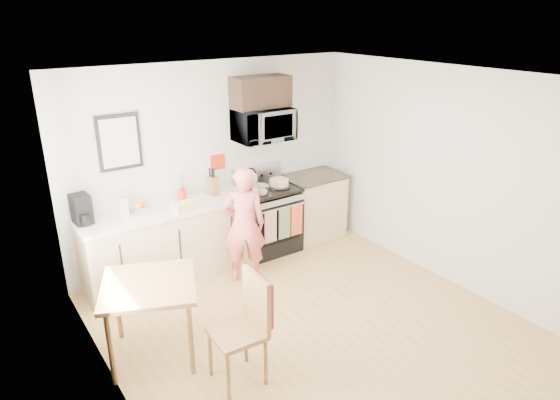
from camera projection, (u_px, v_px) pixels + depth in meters
floor at (322, 333)px, 5.22m from camera, size 4.60×4.60×0.00m
back_wall at (214, 162)px, 6.52m from camera, size 4.00×0.04×2.60m
left_wall at (117, 280)px, 3.69m from camera, size 0.04×4.60×2.60m
right_wall at (459, 181)px, 5.81m from camera, size 0.04×4.60×2.60m
ceiling at (331, 80)px, 4.29m from camera, size 4.00×4.60×0.04m
window at (88, 213)px, 4.23m from camera, size 0.06×1.40×1.50m
cabinet_left at (171, 245)px, 6.17m from camera, size 2.10×0.60×0.90m
countertop_left at (168, 209)px, 6.00m from camera, size 2.14×0.64×0.04m
cabinet_right at (313, 207)px, 7.35m from camera, size 0.84×0.60×0.90m
countertop_right at (313, 176)px, 7.18m from camera, size 0.88×0.64×0.04m
range at (268, 220)px, 6.91m from camera, size 0.76×0.70×1.16m
microwave at (263, 125)px, 6.52m from camera, size 0.76×0.51×0.42m
upper_cabinet at (261, 92)px, 6.40m from camera, size 0.76×0.35×0.40m
wall_art at (119, 142)px, 5.70m from camera, size 0.50×0.04×0.65m
wall_trivet at (218, 162)px, 6.53m from camera, size 0.20×0.02×0.20m
person at (244, 225)px, 6.03m from camera, size 0.63×0.54×1.46m
dining_table at (149, 292)px, 4.65m from camera, size 0.96×0.96×0.80m
chair at (251, 313)px, 4.40m from camera, size 0.50×0.46×1.03m
knife_block at (213, 185)px, 6.39m from camera, size 0.13×0.16×0.24m
utensil_crock at (181, 190)px, 6.22m from camera, size 0.10×0.10×0.31m
fruit_bowl at (139, 207)px, 5.91m from camera, size 0.24×0.24×0.11m
milk_carton at (124, 208)px, 5.68m from camera, size 0.10×0.10×0.24m
coffee_maker at (82, 210)px, 5.51m from camera, size 0.21×0.29×0.33m
bread_bag at (185, 206)px, 5.88m from camera, size 0.33×0.21×0.11m
cake at (279, 183)px, 6.75m from camera, size 0.31×0.31×0.10m
kettle at (250, 178)px, 6.72m from camera, size 0.21×0.21×0.27m
pot at (260, 189)px, 6.48m from camera, size 0.22×0.38×0.11m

